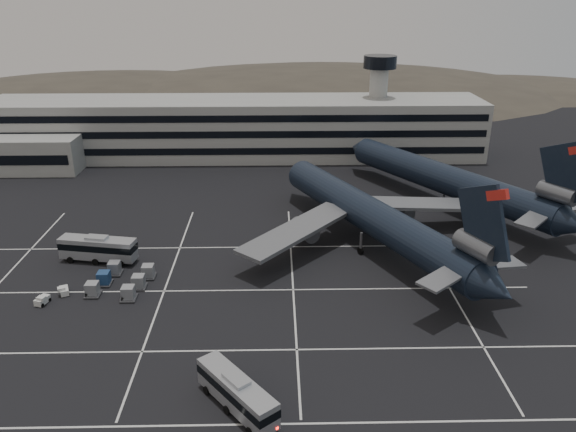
{
  "coord_description": "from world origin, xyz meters",
  "views": [
    {
      "loc": [
        9.8,
        -64.64,
        39.26
      ],
      "look_at": [
        11.6,
        19.06,
        5.0
      ],
      "focal_mm": 35.0,
      "sensor_mm": 36.0,
      "label": 1
    }
  ],
  "objects_px": {
    "bus_far": "(98,248)",
    "tug_a": "(42,300)",
    "bus_near": "(237,392)",
    "uld_cluster": "(121,280)",
    "trijet_main": "(373,217)"
  },
  "relations": [
    {
      "from": "bus_far",
      "to": "tug_a",
      "type": "relative_size",
      "value": 5.28
    },
    {
      "from": "bus_near",
      "to": "bus_far",
      "type": "relative_size",
      "value": 0.83
    },
    {
      "from": "trijet_main",
      "to": "bus_near",
      "type": "height_order",
      "value": "trijet_main"
    },
    {
      "from": "bus_far",
      "to": "uld_cluster",
      "type": "distance_m",
      "value": 9.69
    },
    {
      "from": "tug_a",
      "to": "uld_cluster",
      "type": "distance_m",
      "value": 10.48
    },
    {
      "from": "bus_near",
      "to": "tug_a",
      "type": "height_order",
      "value": "bus_near"
    },
    {
      "from": "bus_near",
      "to": "bus_far",
      "type": "bearing_deg",
      "value": 86.6
    },
    {
      "from": "bus_near",
      "to": "uld_cluster",
      "type": "xyz_separation_m",
      "value": [
        -17.92,
        25.29,
        -1.15
      ]
    },
    {
      "from": "tug_a",
      "to": "bus_far",
      "type": "bearing_deg",
      "value": 88.75
    },
    {
      "from": "bus_near",
      "to": "trijet_main",
      "type": "bearing_deg",
      "value": 24.06
    },
    {
      "from": "trijet_main",
      "to": "bus_far",
      "type": "height_order",
      "value": "trijet_main"
    },
    {
      "from": "bus_far",
      "to": "tug_a",
      "type": "bearing_deg",
      "value": 172.86
    },
    {
      "from": "trijet_main",
      "to": "bus_far",
      "type": "distance_m",
      "value": 43.18
    },
    {
      "from": "trijet_main",
      "to": "tug_a",
      "type": "xyz_separation_m",
      "value": [
        -46.87,
        -16.9,
        -4.67
      ]
    },
    {
      "from": "bus_far",
      "to": "uld_cluster",
      "type": "xyz_separation_m",
      "value": [
        5.39,
        -7.95,
        -1.33
      ]
    }
  ]
}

